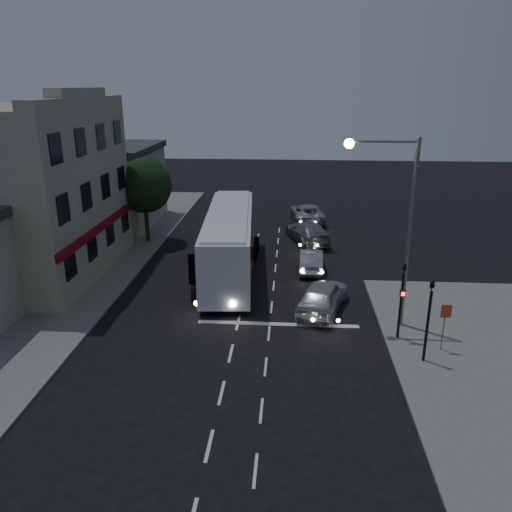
# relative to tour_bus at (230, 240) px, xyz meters

# --- Properties ---
(ground) EXTENTS (120.00, 120.00, 0.00)m
(ground) POSITION_rel_tour_bus_xyz_m (1.23, -8.93, -2.16)
(ground) COLOR black
(sidewalk_far) EXTENTS (12.00, 50.00, 0.12)m
(sidewalk_far) POSITION_rel_tour_bus_xyz_m (-11.77, -0.93, -2.10)
(sidewalk_far) COLOR slate
(sidewalk_far) RESTS_ON ground
(road_markings) EXTENTS (8.00, 30.55, 0.01)m
(road_markings) POSITION_rel_tour_bus_xyz_m (2.52, -5.62, -2.15)
(road_markings) COLOR silver
(road_markings) RESTS_ON ground
(tour_bus) EXTENTS (3.62, 13.15, 3.99)m
(tour_bus) POSITION_rel_tour_bus_xyz_m (0.00, 0.00, 0.00)
(tour_bus) COLOR white
(tour_bus) RESTS_ON ground
(car_suv) EXTENTS (3.30, 5.17, 1.64)m
(car_suv) POSITION_rel_tour_bus_xyz_m (5.51, -5.13, -1.34)
(car_suv) COLOR silver
(car_suv) RESTS_ON ground
(car_sedan_a) EXTENTS (1.57, 4.15, 1.35)m
(car_sedan_a) POSITION_rel_tour_bus_xyz_m (5.11, 0.92, -1.48)
(car_sedan_a) COLOR #B4B3BE
(car_sedan_a) RESTS_ON ground
(car_sedan_b) EXTENTS (3.69, 5.80, 1.56)m
(car_sedan_b) POSITION_rel_tour_bus_xyz_m (5.05, 7.00, -1.37)
(car_sedan_b) COLOR gray
(car_sedan_b) RESTS_ON ground
(car_sedan_c) EXTENTS (3.16, 5.73, 1.52)m
(car_sedan_c) POSITION_rel_tour_bus_xyz_m (5.16, 13.09, -1.40)
(car_sedan_c) COLOR #B0AEBD
(car_sedan_c) RESTS_ON ground
(traffic_signal_main) EXTENTS (0.25, 0.35, 4.10)m
(traffic_signal_main) POSITION_rel_tour_bus_xyz_m (8.83, -8.15, 0.26)
(traffic_signal_main) COLOR black
(traffic_signal_main) RESTS_ON sidewalk_near
(traffic_signal_side) EXTENTS (0.18, 0.15, 4.10)m
(traffic_signal_side) POSITION_rel_tour_bus_xyz_m (9.53, -10.13, 0.26)
(traffic_signal_side) COLOR black
(traffic_signal_side) RESTS_ON sidewalk_near
(regulatory_sign) EXTENTS (0.45, 0.12, 2.20)m
(regulatory_sign) POSITION_rel_tour_bus_xyz_m (10.53, -9.17, -0.56)
(regulatory_sign) COLOR slate
(regulatory_sign) RESTS_ON sidewalk_near
(streetlight) EXTENTS (3.32, 0.44, 9.00)m
(streetlight) POSITION_rel_tour_bus_xyz_m (8.57, -6.73, 3.58)
(streetlight) COLOR slate
(streetlight) RESTS_ON sidewalk_near
(main_building) EXTENTS (10.12, 12.00, 11.00)m
(main_building) POSITION_rel_tour_bus_xyz_m (-12.73, -0.93, 3.00)
(main_building) COLOR gray
(main_building) RESTS_ON sidewalk_far
(low_building_north) EXTENTS (9.40, 9.40, 6.50)m
(low_building_north) POSITION_rel_tour_bus_xyz_m (-12.27, 11.07, 1.23)
(low_building_north) COLOR tan
(low_building_north) RESTS_ON sidewalk_far
(street_tree) EXTENTS (4.00, 4.00, 6.20)m
(street_tree) POSITION_rel_tour_bus_xyz_m (-6.98, 6.09, 2.34)
(street_tree) COLOR black
(street_tree) RESTS_ON sidewalk_far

